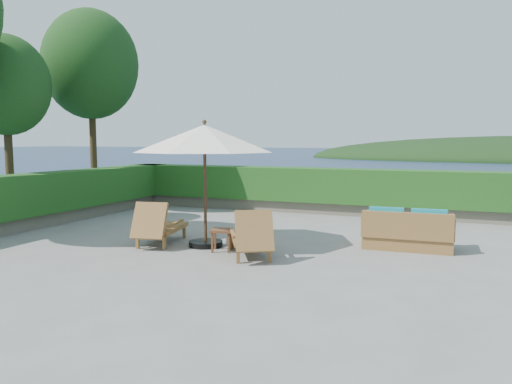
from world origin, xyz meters
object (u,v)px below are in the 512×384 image
at_px(lounge_right, 251,236).
at_px(side_table, 222,233).
at_px(patio_umbrella, 205,140).
at_px(lounge_left, 159,226).
at_px(wicker_loveseat, 408,233).

height_order(lounge_right, side_table, lounge_right).
height_order(patio_umbrella, lounge_right, patio_umbrella).
bearing_deg(lounge_left, wicker_loveseat, 6.01).
relative_size(lounge_right, wicker_loveseat, 0.98).
bearing_deg(lounge_right, patio_umbrella, 128.47).
distance_m(lounge_left, side_table, 1.49).
height_order(lounge_right, wicker_loveseat, lounge_right).
bearing_deg(patio_umbrella, lounge_right, -22.60).
height_order(patio_umbrella, lounge_left, patio_umbrella).
distance_m(lounge_left, lounge_right, 2.24).
height_order(patio_umbrella, side_table, patio_umbrella).
xyz_separation_m(lounge_left, side_table, (1.49, -0.06, -0.04)).
bearing_deg(side_table, lounge_left, 177.63).
bearing_deg(lounge_left, side_table, -14.06).
relative_size(lounge_left, side_table, 3.37).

